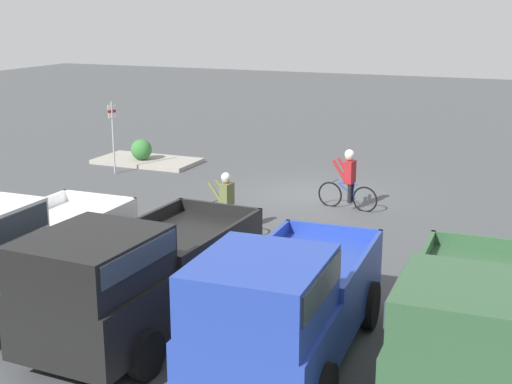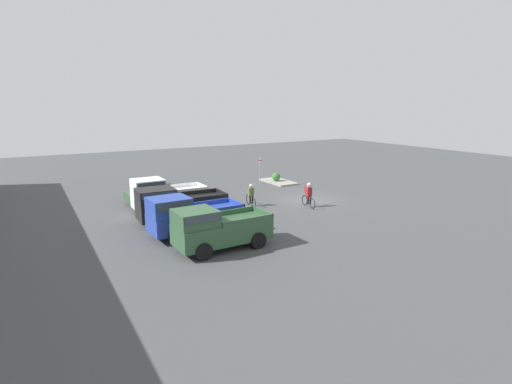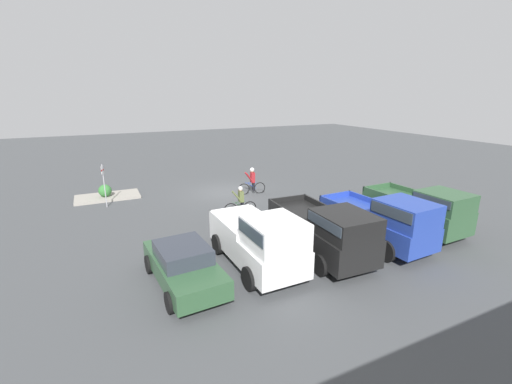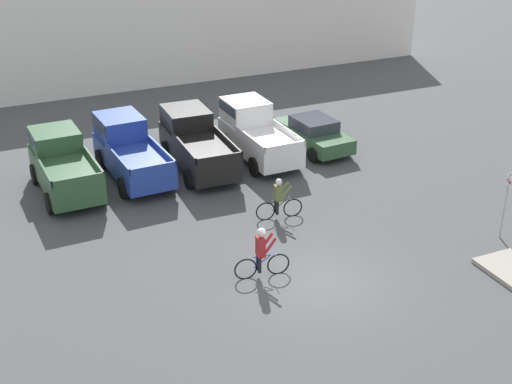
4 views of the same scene
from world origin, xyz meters
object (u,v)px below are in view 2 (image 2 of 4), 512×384
Objects in this scene: pickup_truck_1 at (188,215)px; sedan_0 at (155,193)px; pickup_truck_2 at (175,204)px; shrub at (276,177)px; pickup_truck_0 at (216,228)px; pickup_truck_3 at (163,194)px; cyclist_1 at (309,195)px; cyclist_0 at (251,195)px; fire_lane_sign at (260,168)px.

pickup_truck_1 is 8.46m from sedan_0.
pickup_truck_2 is 7.08× the size of shrub.
pickup_truck_3 reaches higher than pickup_truck_0.
pickup_truck_0 is 0.92× the size of pickup_truck_1.
sedan_0 is at bearing -5.34° from pickup_truck_3.
pickup_truck_1 is at bearing 99.83° from cyclist_1.
pickup_truck_1 reaches higher than pickup_truck_0.
pickup_truck_3 is at bearing 73.91° from cyclist_0.
fire_lane_sign is at bearing -45.99° from pickup_truck_1.
cyclist_1 is (1.66, -9.59, -0.28)m from pickup_truck_1.
pickup_truck_3 is at bearing 174.66° from sedan_0.
sedan_0 is (11.21, -0.20, -0.41)m from pickup_truck_0.
pickup_truck_3 is 6.33× the size of shrub.
pickup_truck_0 is at bearing 139.33° from cyclist_0.
fire_lane_sign is 3.25× the size of shrub.
shrub is (7.53, -12.23, -0.60)m from pickup_truck_2.
pickup_truck_0 is at bearing -178.37° from pickup_truck_2.
pickup_truck_2 is at bearing 121.61° from shrub.
pickup_truck_1 is 1.08× the size of pickup_truck_3.
pickup_truck_1 reaches higher than shrub.
pickup_truck_1 is at bearing 134.01° from fire_lane_sign.
sedan_0 is (2.81, -0.26, -0.45)m from pickup_truck_3.
shrub is at bearing -50.31° from pickup_truck_1.
pickup_truck_3 is 11.45m from fire_lane_sign.
pickup_truck_1 reaches higher than pickup_truck_2.
pickup_truck_2 is at bearing 100.45° from cyclist_0.
pickup_truck_3 is at bearing 114.65° from fire_lane_sign.
pickup_truck_1 is at bearing 174.88° from pickup_truck_2.
pickup_truck_1 is 14.96m from fire_lane_sign.
cyclist_1 is (-1.18, -9.33, -0.24)m from pickup_truck_2.
fire_lane_sign is (7.55, -10.50, 0.37)m from pickup_truck_2.
fire_lane_sign reaches higher than sedan_0.
cyclist_1 is (4.45, -9.17, -0.24)m from pickup_truck_0.
pickup_truck_1 reaches higher than cyclist_1.
pickup_truck_1 is 2.95× the size of cyclist_0.
fire_lane_sign is at bearing 89.21° from shrub.
cyclist_1 is at bearing -64.13° from pickup_truck_0.
pickup_truck_0 is 8.40m from pickup_truck_3.
fire_lane_sign reaches higher than cyclist_0.
pickup_truck_2 is at bearing 125.72° from fire_lane_sign.
pickup_truck_2 reaches higher than sedan_0.
pickup_truck_3 is at bearing 111.38° from shrub.
sedan_0 is at bearing 100.98° from fire_lane_sign.
sedan_0 is 2.38× the size of cyclist_1.
sedan_0 is 5.66× the size of shrub.
pickup_truck_2 reaches higher than cyclist_0.
pickup_truck_3 is 13.05m from shrub.
pickup_truck_1 is 2.10× the size of fire_lane_sign.
fire_lane_sign reaches higher than pickup_truck_2.
pickup_truck_2 is 2.78m from pickup_truck_3.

